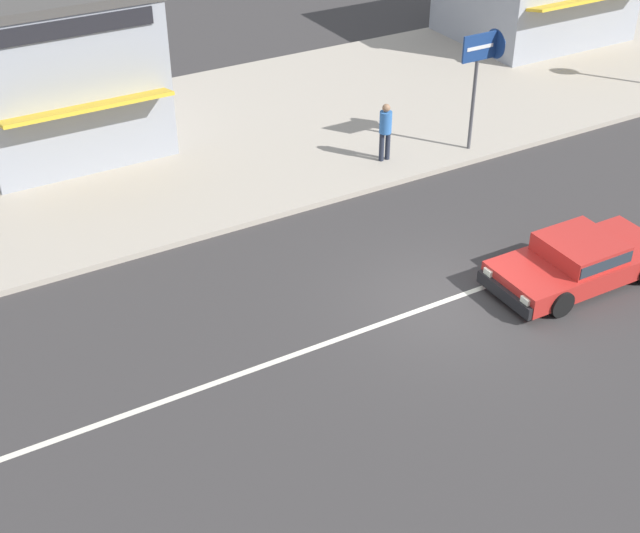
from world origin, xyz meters
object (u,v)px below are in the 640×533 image
Objects in this scene: pedestrian_near_clock at (385,128)px; arrow_signboard at (495,49)px; shopfront_corner_warung at (56,65)px; sedan_red_2 at (579,260)px.

arrow_signboard is at bearing -11.48° from pedestrian_near_clock.
sedan_red_2 is at bearing -58.00° from shopfront_corner_warung.
sedan_red_2 is 7.04m from pedestrian_near_clock.
shopfront_corner_warung is (-7.29, 5.58, 1.33)m from pedestrian_near_clock.
arrow_signboard is at bearing 68.67° from sedan_red_2.
arrow_signboard is at bearing -30.92° from shopfront_corner_warung.
shopfront_corner_warung is at bearing 122.00° from sedan_red_2.
pedestrian_near_clock is at bearing -37.41° from shopfront_corner_warung.
sedan_red_2 is 7.28m from arrow_signboard.
shopfront_corner_warung is at bearing 149.08° from arrow_signboard.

